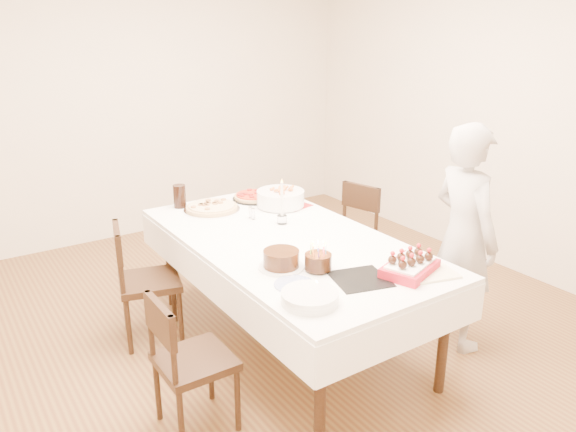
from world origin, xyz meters
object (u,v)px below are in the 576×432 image
birthday_cake (318,256)px  layer_cake (281,259)px  pizza_pepperoni (254,197)px  taper_candle (282,201)px  chair_left_dessert (195,361)px  strawberry_box (410,267)px  pasta_bowl (281,198)px  pizza_white (212,208)px  cola_glass (180,196)px  person (464,238)px  chair_right_savory (347,238)px  chair_left_savory (150,282)px  dining_table (288,292)px

birthday_cake → layer_cake: bearing=137.0°
pizza_pepperoni → taper_candle: 0.61m
chair_left_dessert → strawberry_box: (1.13, -0.38, 0.40)m
pasta_bowl → layer_cake: 1.10m
pizza_white → birthday_cake: birthday_cake is taller
pizza_white → taper_candle: taper_candle is taller
pizza_pepperoni → pasta_bowl: 0.28m
pizza_pepperoni → birthday_cake: (-0.37, -1.33, 0.07)m
layer_cake → strawberry_box: 0.71m
taper_candle → cola_glass: size_ratio=1.87×
layer_cake → person: bearing=-11.7°
pizza_white → strawberry_box: strawberry_box is taller
chair_left_dessert → layer_cake: size_ratio=3.06×
chair_right_savory → person: person is taller
taper_candle → chair_left_savory: bearing=160.2°
chair_left_savory → birthday_cake: (0.61, -1.06, 0.42)m
chair_left_savory → cola_glass: 0.72m
chair_left_savory → pizza_pepperoni: chair_left_savory is taller
chair_left_dessert → cola_glass: size_ratio=4.63×
dining_table → chair_left_dessert: (-0.86, -0.42, 0.02)m
pizza_white → pizza_pepperoni: (0.39, 0.06, 0.00)m
person → strawberry_box: (-0.69, -0.20, 0.04)m
chair_left_savory → person: size_ratio=0.56×
person → cola_glass: person is taller
taper_candle → cola_glass: bearing=121.2°
chair_right_savory → pizza_white: size_ratio=2.02×
strawberry_box → pizza_white: bearing=104.8°
taper_candle → birthday_cake: (-0.25, -0.75, -0.07)m
chair_right_savory → pasta_bowl: (-0.56, 0.12, 0.40)m
dining_table → chair_left_dessert: bearing=-154.2°
dining_table → pizza_white: bearing=100.7°
chair_left_savory → pizza_pepperoni: (0.98, 0.27, 0.35)m
pizza_pepperoni → cola_glass: 0.57m
pasta_bowl → taper_candle: size_ratio=1.11×
pasta_bowl → birthday_cake: size_ratio=2.34×
cola_glass → birthday_cake: 1.48m
birthday_cake → pasta_bowl: bearing=67.3°
chair_left_dessert → strawberry_box: strawberry_box is taller
dining_table → chair_left_savory: (-0.73, 0.57, 0.04)m
chair_left_dessert → taper_candle: 1.30m
dining_table → birthday_cake: 0.68m
layer_cake → pizza_white: bearing=83.5°
chair_left_dessert → pasta_bowl: pasta_bowl is taller
person → strawberry_box: 0.72m
person → pasta_bowl: person is taller
pizza_pepperoni → taper_candle: bearing=-101.6°
birthday_cake → pizza_pepperoni: bearing=74.5°
chair_left_dessert → pizza_pepperoni: 1.72m
chair_right_savory → strawberry_box: (-0.61, -1.26, 0.38)m
chair_left_dessert → cola_glass: (0.55, 1.40, 0.44)m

